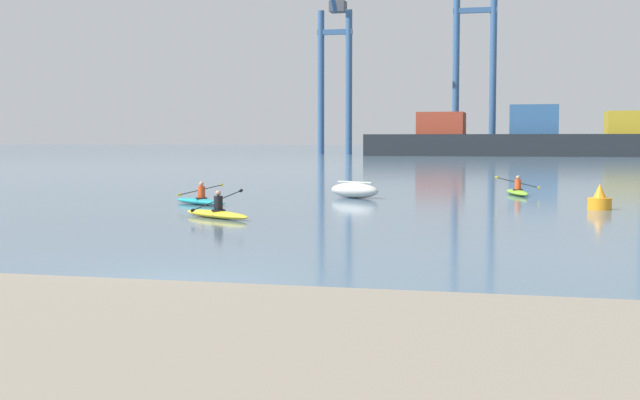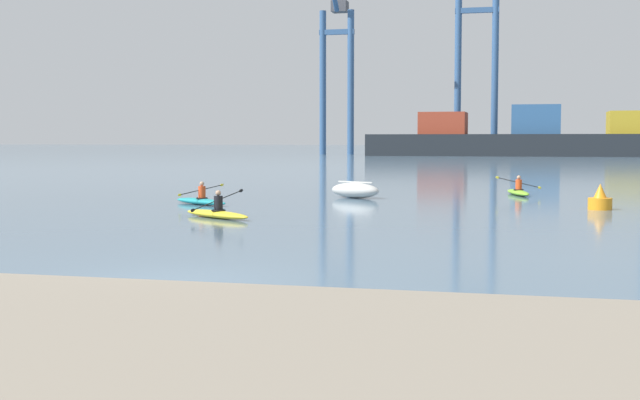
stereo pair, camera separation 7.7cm
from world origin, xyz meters
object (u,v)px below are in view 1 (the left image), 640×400
kayak_teal (200,200)px  kayak_lime (517,192)px  channel_buoy (600,200)px  gantry_crane_west_mid (475,41)px  capsized_dinghy (354,190)px  kayak_yellow (217,213)px  gantry_crane_west (334,56)px  container_barge (533,139)px

kayak_teal → kayak_lime: (12.59, 9.20, 0.00)m
channel_buoy → gantry_crane_west_mid: bearing=95.8°
gantry_crane_west_mid → capsized_dinghy: size_ratio=14.58×
gantry_crane_west_mid → kayak_yellow: size_ratio=12.95×
gantry_crane_west → kayak_teal: gantry_crane_west is taller
capsized_dinghy → channel_buoy: 11.18m
container_barge → capsized_dinghy: (-8.54, -104.80, -2.36)m
container_barge → channel_buoy: (1.83, -108.98, -2.35)m
kayak_teal → channel_buoy: bearing=4.6°
gantry_crane_west → kayak_lime: 115.40m
kayak_yellow → kayak_teal: (-2.79, 5.52, 0.00)m
kayak_teal → gantry_crane_west: bearing=100.1°
channel_buoy → kayak_teal: (-15.74, -1.26, -0.19)m
kayak_teal → kayak_lime: 15.59m
kayak_lime → capsized_dinghy: bearing=-152.5°
container_barge → kayak_yellow: 116.32m
kayak_lime → kayak_yellow: bearing=-123.6°
kayak_yellow → kayak_lime: (9.79, 14.73, 0.00)m
container_barge → gantry_crane_west: (-34.99, 7.94, 15.03)m
channel_buoy → kayak_lime: 8.55m
kayak_teal → kayak_lime: size_ratio=0.92×
capsized_dinghy → kayak_teal: kayak_teal is taller
capsized_dinghy → kayak_yellow: size_ratio=0.89×
capsized_dinghy → kayak_teal: (-5.36, -5.44, -0.18)m
kayak_yellow → channel_buoy: bearing=27.7°
container_barge → kayak_lime: 101.08m
gantry_crane_west → kayak_lime: gantry_crane_west is taller
channel_buoy → kayak_lime: channel_buoy is taller
channel_buoy → kayak_yellow: size_ratio=0.32×
capsized_dinghy → channel_buoy: channel_buoy is taller
container_barge → kayak_lime: bearing=-90.7°
capsized_dinghy → gantry_crane_west_mid: bearing=90.9°
gantry_crane_west → gantry_crane_west_mid: gantry_crane_west_mid is taller
channel_buoy → kayak_teal: channel_buoy is taller
gantry_crane_west_mid → kayak_yellow: gantry_crane_west_mid is taller
kayak_yellow → container_barge: bearing=84.5°
capsized_dinghy → kayak_yellow: 11.26m
container_barge → kayak_teal: container_barge is taller
gantry_crane_west → gantry_crane_west_mid: 24.93m
container_barge → capsized_dinghy: bearing=-94.7°
channel_buoy → kayak_teal: size_ratio=0.32×
gantry_crane_west → capsized_dinghy: bearing=-76.8°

